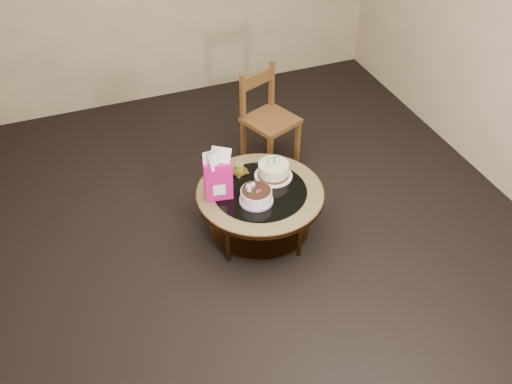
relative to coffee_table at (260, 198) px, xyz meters
name	(u,v)px	position (x,y,z in m)	size (l,w,h in m)	color
ground	(260,233)	(0.00, 0.00, -0.38)	(5.00, 5.00, 0.00)	black
room_walls	(261,65)	(0.00, 0.00, 1.16)	(4.52, 5.02, 2.61)	beige
coffee_table	(260,198)	(0.00, 0.00, 0.00)	(1.02, 1.02, 0.46)	#533317
decorated_cake	(256,196)	(-0.07, -0.10, 0.13)	(0.26, 0.26, 0.15)	#C29FE1
cream_cake	(273,170)	(0.17, 0.13, 0.14)	(0.31, 0.31, 0.19)	white
gift_bag	(218,175)	(-0.32, 0.06, 0.29)	(0.23, 0.18, 0.42)	#C21270
pillar_candle	(240,170)	(-0.07, 0.27, 0.11)	(0.14, 0.14, 0.10)	#E4CD5D
dining_chair	(268,118)	(0.45, 0.95, 0.09)	(0.55, 0.55, 0.92)	brown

